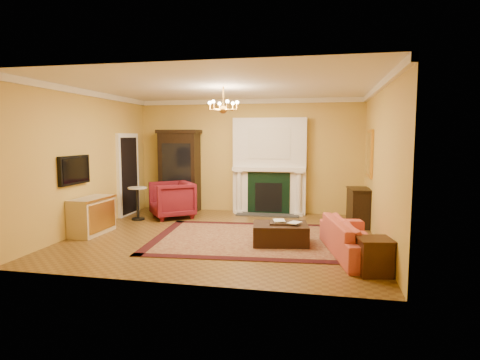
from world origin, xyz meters
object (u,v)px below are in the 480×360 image
(coral_sofa, at_px, (356,232))
(end_table, at_px, (374,257))
(leather_ottoman, at_px, (280,234))
(commode, at_px, (92,216))
(china_cabinet, at_px, (180,172))
(pedestal_table, at_px, (138,201))
(wingback_armchair, at_px, (172,198))
(console_table, at_px, (359,208))

(coral_sofa, relative_size, end_table, 4.01)
(leather_ottoman, bearing_deg, commode, 171.04)
(china_cabinet, bearing_deg, pedestal_table, -109.91)
(wingback_armchair, distance_m, coral_sofa, 4.88)
(china_cabinet, xyz_separation_m, coral_sofa, (4.38, -3.36, -0.65))
(wingback_armchair, height_order, console_table, wingback_armchair)
(pedestal_table, bearing_deg, china_cabinet, 67.15)
(console_table, bearing_deg, commode, -168.66)
(console_table, bearing_deg, coral_sofa, -103.16)
(wingback_armchair, xyz_separation_m, pedestal_table, (-0.72, -0.42, -0.03))
(wingback_armchair, xyz_separation_m, console_table, (4.49, -0.11, -0.08))
(china_cabinet, height_order, end_table, china_cabinet)
(end_table, height_order, leather_ottoman, end_table)
(china_cabinet, xyz_separation_m, pedestal_table, (-0.58, -1.38, -0.59))
(commode, xyz_separation_m, end_table, (5.45, -1.41, -0.12))
(china_cabinet, relative_size, wingback_armchair, 2.12)
(commode, xyz_separation_m, coral_sofa, (5.26, -0.48, 0.02))
(china_cabinet, relative_size, pedestal_table, 2.63)
(wingback_armchair, relative_size, end_table, 1.92)
(console_table, height_order, leather_ottoman, console_table)
(pedestal_table, xyz_separation_m, commode, (-0.30, -1.51, -0.08))
(coral_sofa, bearing_deg, wingback_armchair, 48.67)
(china_cabinet, distance_m, leather_ottoman, 4.31)
(china_cabinet, xyz_separation_m, console_table, (4.63, -1.07, -0.63))
(commode, bearing_deg, pedestal_table, 80.81)
(china_cabinet, distance_m, end_table, 6.32)
(pedestal_table, xyz_separation_m, end_table, (5.15, -2.92, -0.21))
(commode, relative_size, coral_sofa, 0.49)
(end_table, xyz_separation_m, console_table, (0.06, 3.23, 0.16))
(leather_ottoman, bearing_deg, china_cabinet, 127.80)
(commode, bearing_deg, wingback_armchair, 64.18)
(pedestal_table, distance_m, commode, 1.54)
(pedestal_table, distance_m, end_table, 5.92)
(end_table, bearing_deg, pedestal_table, 150.43)
(end_table, bearing_deg, commode, 165.47)
(china_cabinet, bearing_deg, console_table, -10.02)
(china_cabinet, relative_size, coral_sofa, 1.02)
(end_table, relative_size, console_table, 0.62)
(coral_sofa, xyz_separation_m, end_table, (0.19, -0.93, -0.15))
(china_cabinet, height_order, wingback_armchair, china_cabinet)
(console_table, bearing_deg, end_table, -97.99)
(pedestal_table, height_order, console_table, console_table)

